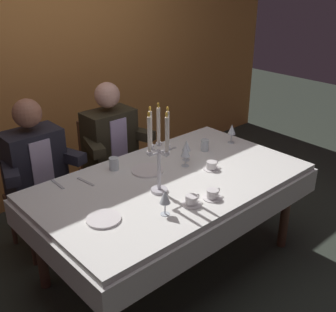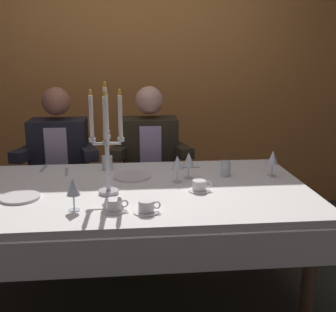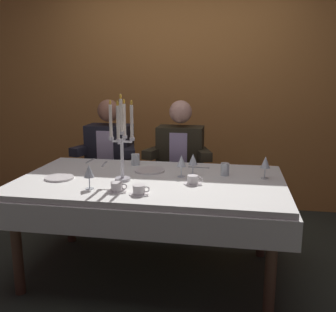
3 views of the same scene
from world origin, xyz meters
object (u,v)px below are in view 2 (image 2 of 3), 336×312
(water_tumbler_1, at_px, (225,169))
(coffee_cup_1, at_px, (114,206))
(wine_glass_0, at_px, (177,164))
(coffee_cup_0, at_px, (147,207))
(candelabra, at_px, (107,142))
(dining_table, at_px, (142,207))
(wine_glass_3, at_px, (73,188))
(seated_diner_0, at_px, (60,154))
(dinner_plate_1, at_px, (20,197))
(coffee_cup_2, at_px, (199,186))
(wine_glass_1, at_px, (273,158))
(wine_glass_2, at_px, (189,160))
(dinner_plate_0, at_px, (132,176))
(water_tumbler_0, at_px, (107,163))
(seated_diner_1, at_px, (150,152))

(water_tumbler_1, bearing_deg, coffee_cup_1, -142.25)
(wine_glass_0, bearing_deg, coffee_cup_0, -113.98)
(candelabra, distance_m, wine_glass_0, 0.46)
(candelabra, bearing_deg, water_tumbler_1, 20.09)
(dining_table, distance_m, coffee_cup_1, 0.40)
(wine_glass_3, bearing_deg, candelabra, 56.07)
(dining_table, height_order, seated_diner_0, seated_diner_0)
(dinner_plate_1, height_order, coffee_cup_2, coffee_cup_2)
(wine_glass_1, distance_m, wine_glass_2, 0.52)
(water_tumbler_1, bearing_deg, wine_glass_3, -150.40)
(dining_table, height_order, dinner_plate_0, dinner_plate_0)
(wine_glass_1, xyz_separation_m, coffee_cup_1, (-0.96, -0.48, -0.09))
(water_tumbler_0, bearing_deg, wine_glass_3, -100.38)
(seated_diner_1, bearing_deg, dining_table, -95.85)
(coffee_cup_0, xyz_separation_m, coffee_cup_1, (-0.15, 0.03, 0.00))
(water_tumbler_1, xyz_separation_m, coffee_cup_1, (-0.67, -0.52, -0.02))
(wine_glass_2, height_order, seated_diner_0, seated_diner_0)
(water_tumbler_1, height_order, coffee_cup_0, water_tumbler_1)
(dining_table, distance_m, coffee_cup_2, 0.36)
(seated_diner_0, bearing_deg, wine_glass_2, -39.58)
(coffee_cup_1, bearing_deg, wine_glass_1, 26.84)
(dining_table, distance_m, seated_diner_0, 1.07)
(dining_table, distance_m, candelabra, 0.46)
(dining_table, bearing_deg, seated_diner_1, 84.15)
(dinner_plate_0, height_order, seated_diner_1, seated_diner_1)
(coffee_cup_0, height_order, coffee_cup_1, same)
(coffee_cup_2, bearing_deg, water_tumbler_1, 51.85)
(seated_diner_1, bearing_deg, wine_glass_3, -109.87)
(wine_glass_2, distance_m, coffee_cup_0, 0.60)
(coffee_cup_1, distance_m, seated_diner_1, 1.25)
(wine_glass_0, relative_size, wine_glass_3, 1.00)
(wine_glass_0, bearing_deg, water_tumbler_0, 144.32)
(wine_glass_1, distance_m, coffee_cup_2, 0.55)
(water_tumbler_0, bearing_deg, dinner_plate_0, -49.18)
(candelabra, distance_m, wine_glass_2, 0.56)
(dinner_plate_0, distance_m, seated_diner_1, 0.70)
(wine_glass_2, distance_m, water_tumbler_1, 0.25)
(candelabra, xyz_separation_m, coffee_cup_0, (0.19, -0.29, -0.26))
(wine_glass_0, height_order, wine_glass_2, same)
(dining_table, height_order, wine_glass_0, wine_glass_0)
(coffee_cup_0, height_order, coffee_cup_2, same)
(coffee_cup_2, bearing_deg, candelabra, 179.30)
(wine_glass_3, xyz_separation_m, water_tumbler_1, (0.87, 0.49, -0.07))
(candelabra, distance_m, coffee_cup_0, 0.44)
(dinner_plate_0, height_order, water_tumbler_1, water_tumbler_1)
(dinner_plate_1, xyz_separation_m, coffee_cup_0, (0.66, -0.26, 0.02))
(wine_glass_3, height_order, seated_diner_0, seated_diner_0)
(wine_glass_3, bearing_deg, coffee_cup_0, -9.95)
(dining_table, xyz_separation_m, water_tumbler_1, (0.53, 0.18, 0.17))
(coffee_cup_0, relative_size, coffee_cup_2, 1.00)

